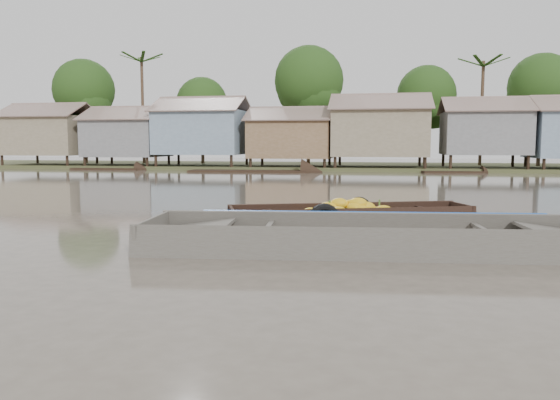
# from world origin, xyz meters

# --- Properties ---
(ground) EXTENTS (120.00, 120.00, 0.00)m
(ground) POSITION_xyz_m (0.00, 0.00, 0.00)
(ground) COLOR #534B40
(ground) RESTS_ON ground
(riverbank) EXTENTS (120.00, 12.47, 10.22)m
(riverbank) POSITION_xyz_m (3.03, 31.86, 3.07)
(riverbank) COLOR #384723
(riverbank) RESTS_ON ground
(banana_boat) EXTENTS (6.08, 3.29, 0.84)m
(banana_boat) POSITION_xyz_m (1.64, 3.51, 0.17)
(banana_boat) COLOR black
(banana_boat) RESTS_ON ground
(viewer_boat) EXTENTS (8.67, 2.98, 0.68)m
(viewer_boat) POSITION_xyz_m (2.34, 0.23, 0.08)
(viewer_boat) COLOR #48433D
(viewer_boat) RESTS_ON ground
(distant_boats) EXTENTS (43.14, 3.65, 1.38)m
(distant_boats) POSITION_xyz_m (11.02, 25.36, 0.23)
(distant_boats) COLOR black
(distant_boats) RESTS_ON ground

